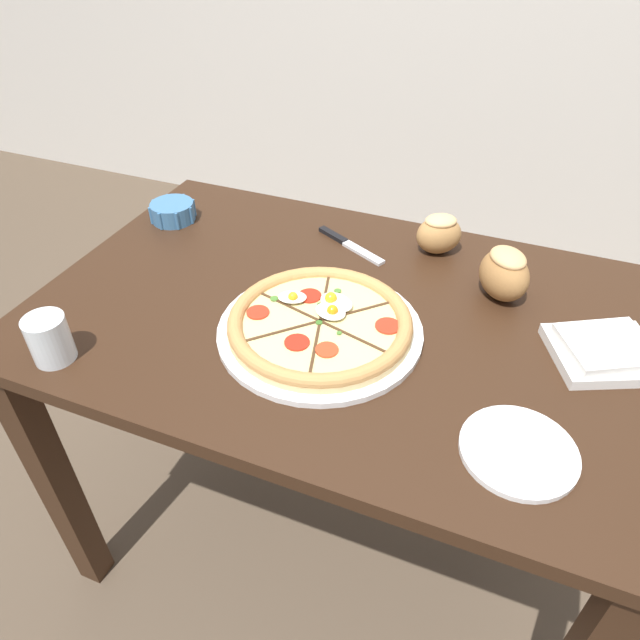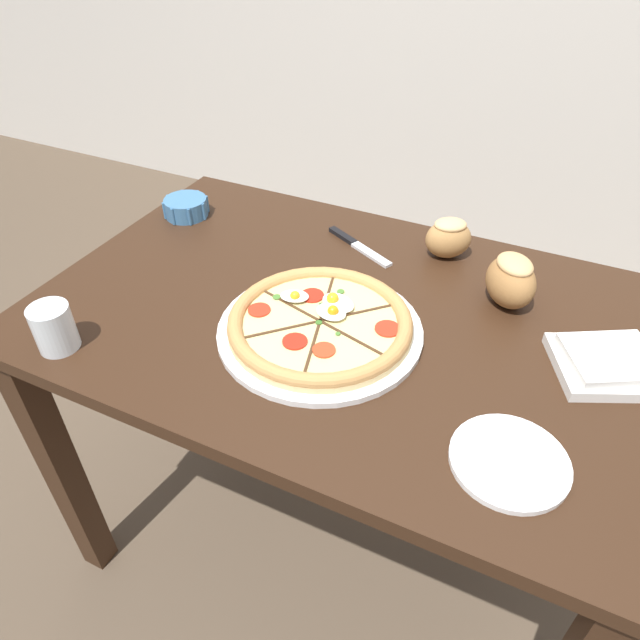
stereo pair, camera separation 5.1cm
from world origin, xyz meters
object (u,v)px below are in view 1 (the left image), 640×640
(water_glass, at_px, (50,341))
(side_saucer, at_px, (518,451))
(dining_table, at_px, (339,357))
(pizza, at_px, (320,324))
(knife_main, at_px, (349,245))
(napkin_folded, at_px, (605,351))
(bread_piece_near, at_px, (504,273))
(bread_piece_mid, at_px, (439,233))
(ramekin_bowl, at_px, (173,211))

(water_glass, xyz_separation_m, side_saucer, (0.77, 0.09, -0.03))
(dining_table, bearing_deg, pizza, -97.70)
(knife_main, height_order, side_saucer, same)
(water_glass, bearing_deg, pizza, 30.22)
(napkin_folded, relative_size, side_saucer, 1.30)
(bread_piece_near, xyz_separation_m, water_glass, (-0.69, -0.47, -0.02))
(pizza, height_order, water_glass, water_glass)
(bread_piece_mid, bearing_deg, side_saucer, -65.00)
(dining_table, relative_size, water_glass, 13.77)
(dining_table, distance_m, ramekin_bowl, 0.55)
(dining_table, height_order, bread_piece_mid, bread_piece_mid)
(knife_main, bearing_deg, water_glass, -96.13)
(side_saucer, bearing_deg, bread_piece_near, 101.94)
(pizza, bearing_deg, napkin_folded, 13.88)
(bread_piece_mid, bearing_deg, napkin_folded, -34.31)
(side_saucer, bearing_deg, dining_table, 147.82)
(ramekin_bowl, xyz_separation_m, water_glass, (0.08, -0.49, 0.01))
(bread_piece_near, bearing_deg, knife_main, 169.09)
(bread_piece_near, distance_m, bread_piece_mid, 0.19)
(bread_piece_near, height_order, knife_main, bread_piece_near)
(side_saucer, bearing_deg, bread_piece_mid, 115.00)
(napkin_folded, bearing_deg, dining_table, -175.16)
(dining_table, height_order, pizza, pizza)
(napkin_folded, height_order, water_glass, water_glass)
(napkin_folded, distance_m, bread_piece_mid, 0.42)
(ramekin_bowl, height_order, bread_piece_mid, bread_piece_mid)
(dining_table, relative_size, pizza, 3.14)
(water_glass, bearing_deg, side_saucer, 6.42)
(knife_main, xyz_separation_m, water_glass, (-0.35, -0.54, 0.03))
(napkin_folded, relative_size, bread_piece_mid, 1.82)
(pizza, distance_m, bread_piece_near, 0.37)
(dining_table, relative_size, napkin_folded, 5.28)
(pizza, relative_size, bread_piece_mid, 3.06)
(water_glass, height_order, side_saucer, water_glass)
(pizza, xyz_separation_m, side_saucer, (0.37, -0.15, -0.01))
(ramekin_bowl, xyz_separation_m, knife_main, (0.43, 0.04, -0.02))
(ramekin_bowl, bearing_deg, bread_piece_mid, 8.59)
(dining_table, relative_size, knife_main, 6.40)
(bread_piece_mid, xyz_separation_m, knife_main, (-0.19, -0.05, -0.04))
(napkin_folded, relative_size, water_glass, 2.61)
(dining_table, xyz_separation_m, bread_piece_near, (0.28, 0.16, 0.18))
(ramekin_bowl, distance_m, water_glass, 0.50)
(ramekin_bowl, relative_size, side_saucer, 0.64)
(pizza, height_order, bread_piece_mid, bread_piece_mid)
(dining_table, bearing_deg, water_glass, -142.77)
(bread_piece_near, height_order, bread_piece_mid, bread_piece_near)
(pizza, xyz_separation_m, ramekin_bowl, (-0.48, 0.26, 0.00))
(knife_main, bearing_deg, bread_piece_near, 16.02)
(dining_table, xyz_separation_m, knife_main, (-0.06, 0.22, 0.13))
(side_saucer, bearing_deg, napkin_folded, 67.12)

